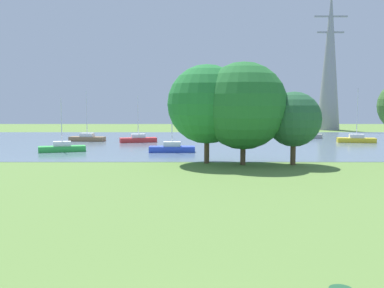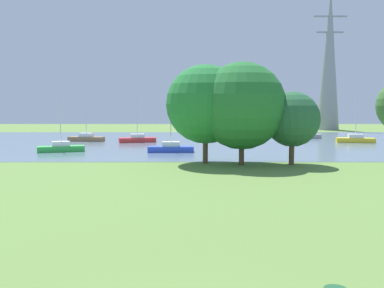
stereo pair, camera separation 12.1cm
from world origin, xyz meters
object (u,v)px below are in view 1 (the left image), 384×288
at_px(sailboat_red, 138,139).
at_px(tree_mid_shore, 293,119).
at_px(tree_west_near, 206,104).
at_px(tree_west_far, 243,106).
at_px(sailboat_gray, 304,135).
at_px(electricity_pylon, 329,59).
at_px(sailboat_yellow, 356,139).
at_px(sailboat_green, 62,148).
at_px(sailboat_blue, 172,148).
at_px(sailboat_brown, 87,138).

distance_m(sailboat_red, tree_mid_shore, 26.49).
xyz_separation_m(tree_west_near, tree_west_far, (3.01, -0.83, -0.13)).
height_order(sailboat_gray, electricity_pylon, electricity_pylon).
bearing_deg(sailboat_yellow, sailboat_green, -162.72).
xyz_separation_m(tree_west_far, electricity_pylon, (22.47, 49.43, 8.74)).
relative_size(sailboat_blue, sailboat_brown, 0.94).
relative_size(sailboat_brown, electricity_pylon, 0.25).
xyz_separation_m(sailboat_red, sailboat_green, (-6.68, -11.38, -0.00)).
relative_size(sailboat_green, sailboat_yellow, 0.80).
distance_m(tree_west_near, tree_west_far, 3.13).
bearing_deg(sailboat_brown, tree_west_far, -50.93).
xyz_separation_m(sailboat_green, tree_west_near, (15.06, -8.89, 4.61)).
height_order(sailboat_red, sailboat_gray, sailboat_gray).
relative_size(sailboat_blue, sailboat_gray, 0.98).
bearing_deg(tree_mid_shore, sailboat_yellow, 57.75).
distance_m(sailboat_brown, tree_mid_shore, 32.46).
distance_m(sailboat_yellow, tree_west_far, 27.37).
relative_size(sailboat_green, tree_west_far, 0.66).
xyz_separation_m(sailboat_blue, sailboat_yellow, (23.69, 11.40, 0.01)).
bearing_deg(sailboat_brown, sailboat_yellow, -3.39).
relative_size(sailboat_gray, tree_mid_shore, 1.07).
bearing_deg(sailboat_brown, sailboat_blue, -48.01).
relative_size(sailboat_blue, tree_mid_shore, 1.04).
distance_m(sailboat_brown, tree_west_far, 29.77).
distance_m(sailboat_brown, sailboat_yellow, 35.93).
relative_size(sailboat_green, tree_west_near, 0.67).
bearing_deg(tree_west_near, sailboat_blue, 111.61).
xyz_separation_m(sailboat_red, sailboat_gray, (23.82, 6.87, 0.00)).
relative_size(sailboat_gray, tree_west_near, 0.77).
bearing_deg(sailboat_gray, sailboat_brown, -170.63).
distance_m(tree_mid_shore, electricity_pylon, 53.69).
bearing_deg(sailboat_red, sailboat_brown, 166.21).
height_order(sailboat_green, sailboat_yellow, sailboat_yellow).
height_order(sailboat_yellow, tree_west_far, tree_west_far).
bearing_deg(sailboat_green, tree_mid_shore, -23.76).
height_order(sailboat_blue, tree_mid_shore, sailboat_blue).
height_order(sailboat_gray, tree_west_far, tree_west_far).
relative_size(tree_west_far, electricity_pylon, 0.31).
bearing_deg(tree_mid_shore, sailboat_green, 156.24).
relative_size(sailboat_green, electricity_pylon, 0.21).
relative_size(sailboat_green, sailboat_gray, 0.87).
xyz_separation_m(sailboat_green, sailboat_yellow, (35.38, 11.01, 0.02)).
distance_m(sailboat_green, electricity_pylon, 58.27).
bearing_deg(electricity_pylon, sailboat_blue, -125.73).
xyz_separation_m(sailboat_red, tree_west_near, (8.37, -20.26, 4.60)).
xyz_separation_m(sailboat_blue, tree_west_far, (6.38, -9.32, 4.47)).
distance_m(sailboat_blue, tree_west_near, 10.23).
relative_size(sailboat_brown, tree_west_near, 0.81).
bearing_deg(sailboat_gray, sailboat_blue, -135.26).
xyz_separation_m(sailboat_brown, tree_west_far, (18.55, -22.85, 4.46)).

